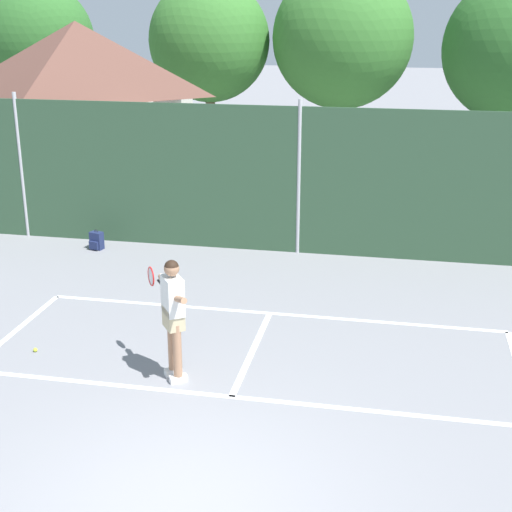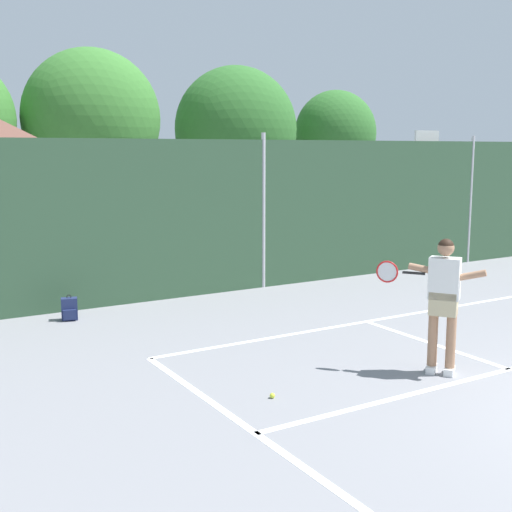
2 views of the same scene
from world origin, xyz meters
name	(u,v)px [view 1 (image 1 of 2)]	position (x,y,z in m)	size (l,w,h in m)	color
ground_plane	(181,508)	(0.00, 0.00, 0.00)	(120.00, 120.00, 0.00)	gray
court_markings	(197,473)	(0.00, 0.65, 0.00)	(8.30, 11.10, 0.01)	white
chainlink_fence	(299,181)	(0.00, 9.00, 1.61)	(26.09, 0.09, 3.37)	#2D4C33
clubhouse_building	(81,107)	(-6.81, 13.20, 2.50)	(5.57, 5.20, 4.81)	beige
treeline_backdrop	(344,43)	(-0.09, 20.48, 3.92)	(26.43, 4.52, 6.57)	brown
tennis_player	(173,309)	(-0.95, 2.86, 1.11)	(0.95, 1.15, 1.85)	silver
tennis_ball	(35,350)	(-3.39, 3.26, 0.03)	(0.07, 0.07, 0.07)	#CCE033
backpack_navy	(96,241)	(-4.48, 8.33, 0.19)	(0.32, 0.30, 0.46)	navy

